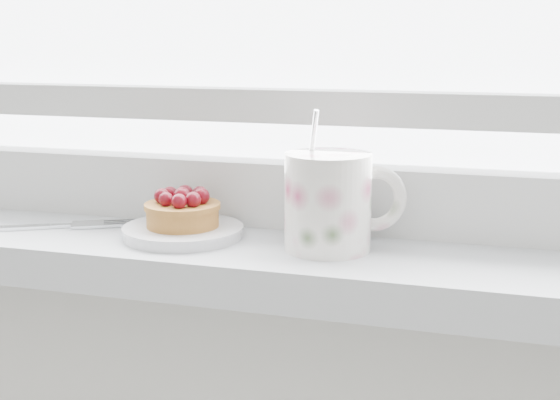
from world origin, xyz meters
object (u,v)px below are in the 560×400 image
at_px(saucer, 183,232).
at_px(fork, 32,227).
at_px(floral_mug, 331,200).
at_px(raspberry_tart, 183,210).

bearing_deg(saucer, fork, -175.10).
xyz_separation_m(saucer, floral_mug, (0.16, 0.00, 0.04)).
height_order(saucer, fork, saucer).
distance_m(raspberry_tart, fork, 0.17).
xyz_separation_m(saucer, raspberry_tart, (0.00, 0.00, 0.02)).
bearing_deg(fork, saucer, 4.90).
distance_m(saucer, raspberry_tart, 0.02).
relative_size(raspberry_tart, floral_mug, 0.57).
bearing_deg(fork, floral_mug, 2.73).
bearing_deg(floral_mug, raspberry_tart, -179.76).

